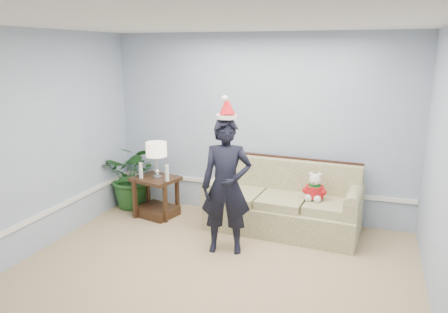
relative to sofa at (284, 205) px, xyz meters
name	(u,v)px	position (x,y,z in m)	size (l,w,h in m)	color
room_shell	(191,170)	(-0.49, -2.07, 1.01)	(4.54, 5.04, 2.74)	tan
wainscot_trim	(146,205)	(-1.67, -0.89, 0.11)	(4.49, 4.99, 0.06)	white
sofa	(284,205)	(0.00, 0.00, 0.00)	(2.10, 1.01, 0.96)	#505B2B
side_table	(156,201)	(-1.91, -0.14, -0.11)	(0.74, 0.66, 0.60)	#3D2516
table_lamp	(156,151)	(-1.87, -0.16, 0.68)	(0.30, 0.30, 0.54)	silver
candle_pair	(154,172)	(-1.88, -0.26, 0.37)	(0.49, 0.06, 0.24)	silver
houseplant	(134,176)	(-2.42, 0.09, 0.18)	(0.93, 0.81, 1.04)	#1F5120
man	(226,186)	(-0.53, -0.91, 0.50)	(0.61, 0.40, 1.68)	black
santa_hat	(227,108)	(-0.53, -0.90, 1.45)	(0.32, 0.34, 0.29)	white
teddy_bear	(315,190)	(0.42, -0.09, 0.30)	(0.25, 0.27, 0.38)	white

